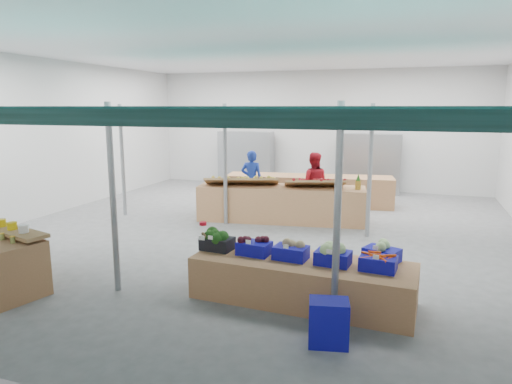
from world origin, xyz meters
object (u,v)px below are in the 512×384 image
fruit_counter (281,204)px  vendor_right (313,183)px  crate_stack (329,323)px  vendor_left (252,180)px  veg_counter (302,281)px

fruit_counter → vendor_right: 1.31m
fruit_counter → vendor_right: vendor_right is taller
crate_stack → vendor_right: 7.18m
crate_stack → vendor_right: vendor_right is taller
crate_stack → vendor_left: 7.81m
crate_stack → fruit_counter: bearing=111.4°
vendor_left → vendor_right: bearing=171.3°
fruit_counter → crate_stack: fruit_counter is taller
vendor_left → fruit_counter: bearing=128.8°
fruit_counter → crate_stack: bearing=-77.3°
veg_counter → fruit_counter: size_ratio=0.78×
crate_stack → vendor_left: size_ratio=0.34×
crate_stack → veg_counter: bearing=117.7°
fruit_counter → crate_stack: 6.30m
vendor_right → crate_stack: bearing=95.0°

